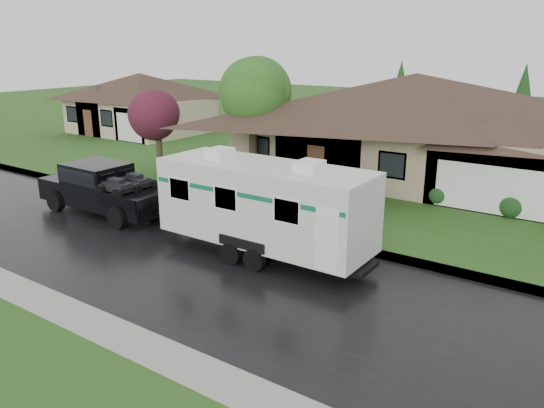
{
  "coord_description": "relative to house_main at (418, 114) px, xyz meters",
  "views": [
    {
      "loc": [
        12.13,
        -14.38,
        7.28
      ],
      "look_at": [
        0.84,
        2.0,
        1.23
      ],
      "focal_mm": 35.0,
      "sensor_mm": 36.0,
      "label": 1
    }
  ],
  "objects": [
    {
      "name": "curb",
      "position": [
        -2.29,
        -11.59,
        -3.52
      ],
      "size": [
        140.0,
        0.5,
        0.15
      ],
      "primitive_type": "cube",
      "color": "gray",
      "rests_on": "ground"
    },
    {
      "name": "house_far",
      "position": [
        -24.07,
        2.02,
        -0.62
      ],
      "size": [
        10.8,
        8.64,
        5.8
      ],
      "color": "#C3AF91",
      "rests_on": "lawn"
    },
    {
      "name": "road",
      "position": [
        -2.29,
        -15.84,
        -3.59
      ],
      "size": [
        140.0,
        8.0,
        0.01
      ],
      "primitive_type": "cube",
      "color": "black",
      "rests_on": "ground"
    },
    {
      "name": "shrub_row",
      "position": [
        -0.29,
        -4.54,
        -2.94
      ],
      "size": [
        13.6,
        1.0,
        1.0
      ],
      "color": "#143814",
      "rests_on": "lawn"
    },
    {
      "name": "pickup_truck",
      "position": [
        -9.21,
        -13.83,
        -2.41
      ],
      "size": [
        6.63,
        2.52,
        2.21
      ],
      "color": "black",
      "rests_on": "ground"
    },
    {
      "name": "tree_red",
      "position": [
        -12.34,
        -7.36,
        -0.22
      ],
      "size": [
        2.81,
        2.81,
        4.65
      ],
      "color": "#382B1E",
      "rests_on": "lawn"
    },
    {
      "name": "ground",
      "position": [
        -2.29,
        -13.84,
        -3.59
      ],
      "size": [
        140.0,
        140.0,
        0.0
      ],
      "primitive_type": "plane",
      "color": "#2A4E18",
      "rests_on": "ground"
    },
    {
      "name": "travel_trailer",
      "position": [
        -0.39,
        -13.83,
        -1.65
      ],
      "size": [
        8.17,
        2.87,
        3.67
      ],
      "color": "silver",
      "rests_on": "ground"
    },
    {
      "name": "lawn",
      "position": [
        -2.29,
        1.16,
        -3.52
      ],
      "size": [
        140.0,
        26.0,
        0.15
      ],
      "primitive_type": "cube",
      "color": "#2A4E18",
      "rests_on": "ground"
    },
    {
      "name": "tree_left_green",
      "position": [
        -7.27,
        -5.2,
        1.08
      ],
      "size": [
        3.93,
        3.93,
        6.51
      ],
      "color": "#382B1E",
      "rests_on": "lawn"
    },
    {
      "name": "house_main",
      "position": [
        0.0,
        0.0,
        0.0
      ],
      "size": [
        19.44,
        10.8,
        6.9
      ],
      "color": "gray",
      "rests_on": "lawn"
    }
  ]
}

